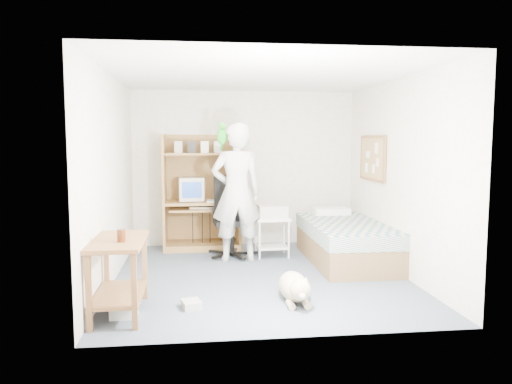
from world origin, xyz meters
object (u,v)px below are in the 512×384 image
bed (345,241)px  person (237,193)px  office_chair (231,228)px  dog (295,287)px  side_desk (119,265)px  printer_cart (272,231)px  computer_hutch (202,197)px

bed → person: person is taller
office_chair → dog: 2.27m
side_desk → person: (1.33, 2.05, 0.48)m
dog → printer_cart: (0.07, 2.04, 0.23)m
office_chair → person: size_ratio=0.60×
office_chair → person: person is taller
computer_hutch → side_desk: (-0.85, -2.94, -0.33)m
printer_cart → bed: bearing=-24.2°
person → printer_cart: person is taller
side_desk → office_chair: bearing=61.7°
office_chair → dog: office_chair is taller
dog → printer_cart: size_ratio=1.64×
person → printer_cart: bearing=-166.5°
side_desk → printer_cart: 2.90m
computer_hutch → dog: size_ratio=1.88×
computer_hutch → printer_cart: computer_hutch is taller
side_desk → dog: bearing=5.6°
computer_hutch → printer_cart: 1.32m
computer_hutch → person: (0.48, -0.89, 0.16)m
bed → printer_cart: bearing=157.7°
computer_hutch → bed: size_ratio=0.89×
bed → dog: 1.95m
person → dog: person is taller
person → office_chair: bearing=-84.2°
side_desk → dog: 1.84m
bed → person: (-1.52, 0.24, 0.69)m
computer_hutch → side_desk: size_ratio=1.80×
computer_hutch → side_desk: bearing=-106.1°
printer_cart → office_chair: bearing=164.3°
computer_hutch → dog: computer_hutch is taller
printer_cart → person: bearing=-164.4°
computer_hutch → person: 1.02m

